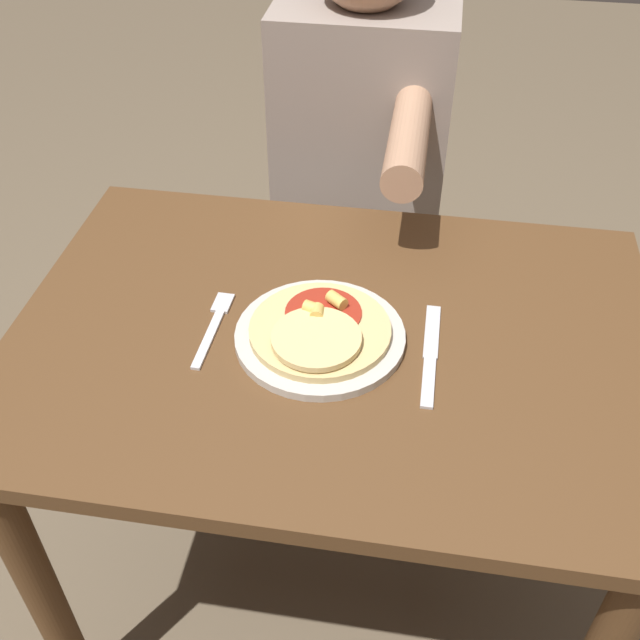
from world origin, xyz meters
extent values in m
plane|color=brown|center=(0.00, 0.00, 0.00)|extent=(8.00, 8.00, 0.00)
cube|color=brown|center=(0.00, 0.00, 0.73)|extent=(1.00, 0.71, 0.03)
cylinder|color=brown|center=(-0.44, -0.30, 0.36)|extent=(0.06, 0.06, 0.72)
cylinder|color=brown|center=(-0.44, 0.30, 0.36)|extent=(0.06, 0.06, 0.72)
cylinder|color=brown|center=(0.44, 0.30, 0.36)|extent=(0.06, 0.06, 0.72)
cylinder|color=beige|center=(-0.02, -0.02, 0.76)|extent=(0.26, 0.26, 0.01)
cylinder|color=#DBBC7A|center=(-0.02, -0.02, 0.77)|extent=(0.22, 0.22, 0.01)
cylinder|color=#9E2819|center=(-0.02, 0.01, 0.78)|extent=(0.12, 0.12, 0.00)
cylinder|color=#E8C881|center=(-0.02, -0.05, 0.78)|extent=(0.13, 0.13, 0.01)
cylinder|color=#E5BC5B|center=(-0.03, 0.00, 0.79)|extent=(0.02, 0.02, 0.02)
cylinder|color=#E5BC5B|center=(-0.04, 0.01, 0.79)|extent=(0.03, 0.03, 0.02)
cylinder|color=#E5BC5B|center=(0.00, 0.03, 0.79)|extent=(0.04, 0.04, 0.02)
cube|color=silver|center=(-0.19, -0.05, 0.75)|extent=(0.02, 0.13, 0.00)
cube|color=silver|center=(-0.19, 0.04, 0.75)|extent=(0.03, 0.05, 0.00)
cube|color=silver|center=(0.15, -0.09, 0.75)|extent=(0.02, 0.10, 0.00)
cube|color=silver|center=(0.15, 0.02, 0.75)|extent=(0.02, 0.12, 0.00)
cylinder|color=#2D2D38|center=(-0.11, 0.61, 0.26)|extent=(0.11, 0.11, 0.52)
cylinder|color=#2D2D38|center=(0.05, 0.61, 0.26)|extent=(0.11, 0.11, 0.52)
cube|color=gray|center=(-0.03, 0.61, 0.78)|extent=(0.36, 0.22, 0.52)
cylinder|color=tan|center=(0.08, 0.35, 0.90)|extent=(0.07, 0.30, 0.07)
camera|label=1|loc=(0.12, -0.85, 1.53)|focal=42.00mm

